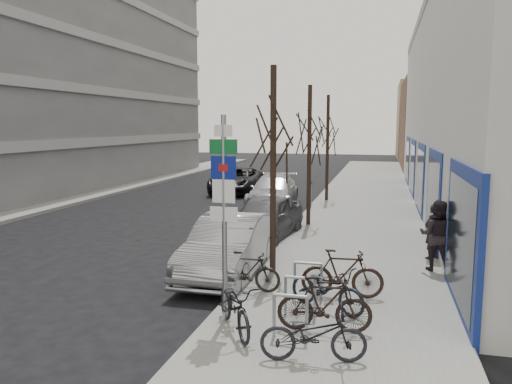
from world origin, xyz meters
The scene contains 25 objects.
ground centered at (0.00, 0.00, 0.00)m, with size 120.00×120.00×0.00m, color black.
sidewalk_east centered at (4.50, 10.00, 0.07)m, with size 5.00×70.00×0.15m, color slate.
sidewalk_west centered at (-11.00, 10.00, 0.07)m, with size 3.00×70.00×0.15m, color slate.
brick_building_far centered at (13.00, 40.00, 4.00)m, with size 12.00×14.00×8.00m, color brown.
tan_building_far centered at (13.50, 55.00, 4.50)m, with size 13.00×12.00×9.00m, color #937A5B.
highway_sign_pole centered at (2.40, -0.01, 2.46)m, with size 0.55×0.10×4.20m.
bike_rack centered at (3.80, 0.60, 0.66)m, with size 0.66×2.26×0.83m.
tree_near centered at (2.60, 3.50, 4.10)m, with size 1.80×1.80×5.50m.
tree_mid centered at (2.60, 10.00, 4.10)m, with size 1.80×1.80×5.50m.
tree_far centered at (2.60, 16.50, 4.10)m, with size 1.80×1.80×5.50m.
meter_front centered at (2.15, 3.00, 0.92)m, with size 0.10×0.08×1.27m.
meter_mid centered at (2.15, 8.50, 0.92)m, with size 0.10×0.08×1.27m.
meter_back centered at (2.15, 14.00, 0.92)m, with size 0.10×0.08×1.27m.
bike_near_left centered at (2.73, -0.44, 0.71)m, with size 0.56×1.84×1.12m, color black.
bike_near_right centered at (4.37, -0.06, 0.69)m, with size 0.53×1.79×1.09m, color black.
bike_mid_curb centered at (4.30, 1.07, 0.70)m, with size 0.55×1.81×1.10m, color black.
bike_mid_inner centered at (2.36, 1.83, 0.63)m, with size 0.47×1.59×0.96m, color black.
bike_far_curb centered at (4.33, -1.28, 0.69)m, with size 0.53×1.76×1.07m, color black.
bike_far_inner centered at (4.54, 1.93, 0.71)m, with size 0.55×1.85×1.13m, color black.
parked_car_front centered at (1.40, 3.45, 0.78)m, with size 1.66×4.75×1.57m, color #9C9DA1.
parked_car_mid centered at (1.40, 7.74, 0.78)m, with size 1.83×4.56×1.55m, color #4D4D52.
parked_car_back centered at (0.16, 14.78, 0.76)m, with size 2.12×5.22×1.51m, color #A7A8AC.
lane_car centered at (-3.01, 19.24, 0.75)m, with size 2.48×5.39×1.50m, color black.
pedestrian_near centered at (6.80, 5.88, 0.96)m, with size 0.59×0.39×1.61m, color black.
pedestrian_far centered at (6.80, 4.69, 1.11)m, with size 0.71×0.48×1.92m, color black.
Camera 1 is at (5.32, -9.04, 4.01)m, focal length 35.00 mm.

